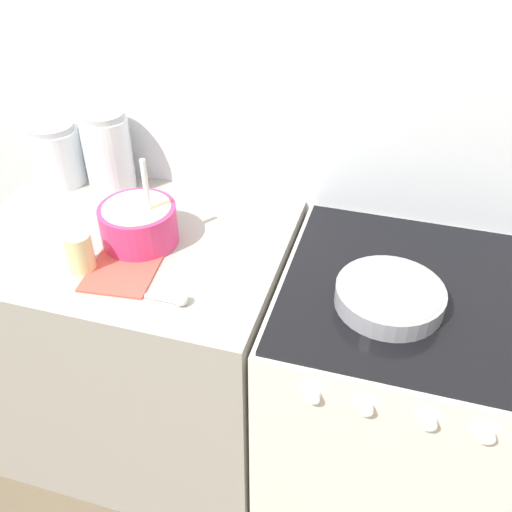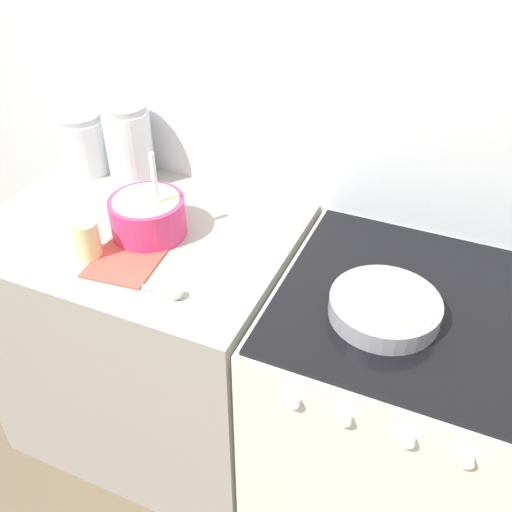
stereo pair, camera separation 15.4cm
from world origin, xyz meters
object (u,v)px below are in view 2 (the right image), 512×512
object	(u,v)px
stove	(387,416)
baking_pan	(385,307)
mixing_bowl	(148,214)
tin_can	(87,239)
storage_jar_left	(83,147)
storage_jar_middle	(130,150)

from	to	relation	value
stove	baking_pan	world-z (taller)	baking_pan
mixing_bowl	tin_can	bearing A→B (deg)	-120.52
mixing_bowl	baking_pan	world-z (taller)	mixing_bowl
stove	tin_can	world-z (taller)	tin_can
baking_pan	tin_can	world-z (taller)	tin_can
mixing_bowl	storage_jar_left	size ratio (longest dim) A/B	1.31
storage_jar_left	mixing_bowl	bearing A→B (deg)	-30.98
mixing_bowl	baking_pan	size ratio (longest dim) A/B	0.99
storage_jar_left	tin_can	xyz separation A→B (m)	(0.32, -0.41, -0.03)
tin_can	storage_jar_middle	bearing A→B (deg)	106.37
storage_jar_left	storage_jar_middle	xyz separation A→B (m)	(0.20, 0.00, 0.03)
storage_jar_left	storage_jar_middle	world-z (taller)	storage_jar_middle
tin_can	baking_pan	bearing A→B (deg)	6.09
storage_jar_middle	stove	bearing A→B (deg)	-13.78
storage_jar_left	baking_pan	bearing A→B (deg)	-15.91
tin_can	storage_jar_left	bearing A→B (deg)	127.61
baking_pan	storage_jar_left	distance (m)	1.19
mixing_bowl	storage_jar_left	xyz separation A→B (m)	(-0.42, 0.25, 0.02)
stove	storage_jar_middle	bearing A→B (deg)	166.22
storage_jar_left	storage_jar_middle	size ratio (longest dim) A/B	0.77
stove	tin_can	xyz separation A→B (m)	(-0.88, -0.17, 0.52)
storage_jar_left	tin_can	distance (m)	0.52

